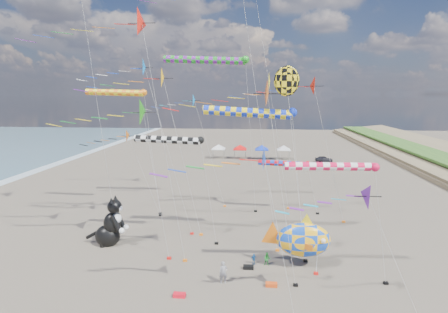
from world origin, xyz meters
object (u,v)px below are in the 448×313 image
cat_inflatable (109,221)px  child_green (267,259)px  parked_car (324,159)px  fish_inflatable (303,240)px  person_adult (223,273)px  child_blue (254,259)px

cat_inflatable → child_green: size_ratio=4.24×
cat_inflatable → parked_car: size_ratio=1.34×
fish_inflatable → person_adult: 7.36m
child_green → fish_inflatable: bearing=-2.5°
fish_inflatable → parked_car: 50.55m
fish_inflatable → child_green: size_ratio=5.20×
person_adult → parked_car: size_ratio=0.48×
fish_inflatable → cat_inflatable: bearing=170.4°
cat_inflatable → parked_car: 54.76m
cat_inflatable → child_green: (15.37, -2.88, -1.92)m
cat_inflatable → child_blue: (14.20, -2.77, -2.02)m
cat_inflatable → parked_car: bearing=62.3°
person_adult → parked_car: person_adult is taller
child_blue → cat_inflatable: bearing=140.4°
fish_inflatable → child_green: fish_inflatable is taller
cat_inflatable → person_adult: (11.83, -6.13, -1.61)m
child_blue → parked_car: 51.26m
cat_inflatable → fish_inflatable: cat_inflatable is taller
person_adult → child_blue: person_adult is taller
child_green → child_blue: 1.18m
parked_car → fish_inflatable: bearing=162.3°
fish_inflatable → child_blue: 4.64m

